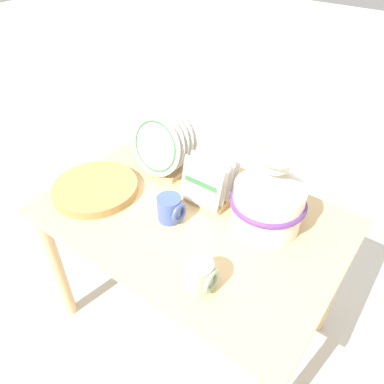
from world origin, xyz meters
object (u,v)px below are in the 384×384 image
Objects in this scene: dish_rack_round_plates at (164,146)px; wicker_charger_stack at (96,188)px; dish_rack_square_plates at (209,184)px; mug_cobalt_glaze at (170,209)px; mug_sage_glaze at (200,275)px; ceramic_vase at (269,195)px.

wicker_charger_stack is (-0.13, -0.29, -0.11)m from dish_rack_round_plates.
mug_cobalt_glaze is (-0.05, -0.19, -0.02)m from dish_rack_square_plates.
mug_sage_glaze is at bearing -11.59° from wicker_charger_stack.
mug_sage_glaze is at bearing -34.38° from mug_cobalt_glaze.
mug_sage_glaze is 0.33m from mug_cobalt_glaze.
dish_rack_round_plates reaches higher than wicker_charger_stack.
wicker_charger_stack is 0.36m from mug_cobalt_glaze.
wicker_charger_stack is at bearing -115.25° from dish_rack_round_plates.
dish_rack_square_plates is 0.57× the size of wicker_charger_stack.
mug_sage_glaze is (0.49, -0.41, -0.08)m from dish_rack_round_plates.
mug_cobalt_glaze is at bearing -46.20° from dish_rack_round_plates.
dish_rack_square_plates is at bearing 76.08° from mug_cobalt_glaze.
mug_cobalt_glaze is (0.22, -0.23, -0.08)m from dish_rack_round_plates.
dish_rack_round_plates reaches higher than mug_sage_glaze.
dish_rack_square_plates is at bearing -8.95° from dish_rack_round_plates.
dish_rack_round_plates reaches higher than mug_cobalt_glaze.
dish_rack_round_plates is (-0.52, 0.04, -0.01)m from ceramic_vase.
ceramic_vase is 0.38m from mug_sage_glaze.
ceramic_vase reaches higher than dish_rack_round_plates.
dish_rack_round_plates is 0.33m from wicker_charger_stack.
ceramic_vase is 1.63× the size of dish_rack_square_plates.
dish_rack_round_plates is at bearing 171.05° from dish_rack_square_plates.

